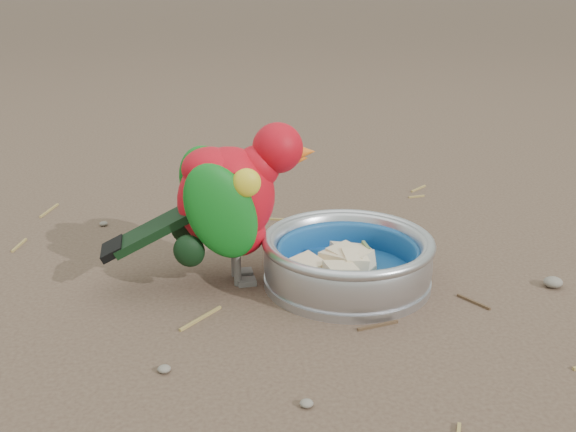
{
  "coord_description": "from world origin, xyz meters",
  "views": [
    {
      "loc": [
        -0.13,
        -0.67,
        0.35
      ],
      "look_at": [
        -0.05,
        0.07,
        0.08
      ],
      "focal_mm": 40.0,
      "sensor_mm": 36.0,
      "label": 1
    }
  ],
  "objects": [
    {
      "name": "ground_debris",
      "position": [
        0.03,
        0.02,
        0.0
      ],
      "size": [
        0.9,
        0.8,
        0.01
      ],
      "primitive_type": null,
      "color": "olive",
      "rests_on": "ground"
    },
    {
      "name": "food_bowl",
      "position": [
        0.02,
        0.04,
        0.01
      ],
      "size": [
        0.21,
        0.21,
        0.02
      ],
      "primitive_type": "cylinder",
      "color": "#B2B2BA",
      "rests_on": "ground"
    },
    {
      "name": "lory_parrot",
      "position": [
        -0.12,
        0.06,
        0.09
      ],
      "size": [
        0.25,
        0.14,
        0.19
      ],
      "primitive_type": null,
      "rotation": [
        0.0,
        0.0,
        -1.46
      ],
      "color": "#B40915",
      "rests_on": "ground"
    },
    {
      "name": "bowl_wall",
      "position": [
        0.02,
        0.04,
        0.04
      ],
      "size": [
        0.21,
        0.21,
        0.04
      ],
      "primitive_type": null,
      "color": "#B2B2BA",
      "rests_on": "food_bowl"
    },
    {
      "name": "fruit_wedges",
      "position": [
        0.02,
        0.04,
        0.03
      ],
      "size": [
        0.12,
        0.12,
        0.03
      ],
      "primitive_type": null,
      "color": "beige",
      "rests_on": "food_bowl"
    },
    {
      "name": "ground",
      "position": [
        0.0,
        0.0,
        0.0
      ],
      "size": [
        60.0,
        60.0,
        0.0
      ],
      "primitive_type": "plane",
      "color": "brown"
    }
  ]
}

